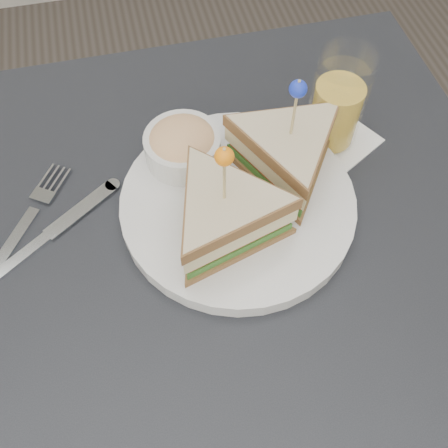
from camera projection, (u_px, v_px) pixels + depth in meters
ground_plane at (221, 397)px, 1.25m from camera, size 3.50×3.50×0.00m
table at (219, 281)px, 0.68m from camera, size 0.80×0.80×0.75m
plate_meal at (245, 184)px, 0.61m from camera, size 0.37×0.36×0.18m
cutlery_fork at (27, 221)px, 0.63m from camera, size 0.13×0.18×0.01m
cutlery_knife at (53, 232)px, 0.63m from camera, size 0.17×0.12×0.01m
drink_set at (337, 106)px, 0.66m from camera, size 0.16×0.16×0.15m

